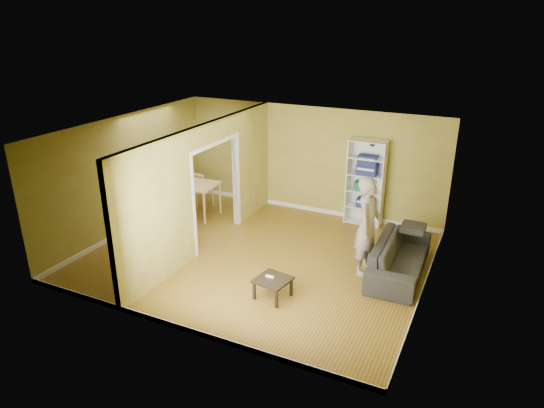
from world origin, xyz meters
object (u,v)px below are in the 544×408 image
at_px(bookshelf, 366,182).
at_px(dining_table, 190,186).
at_px(coffee_table, 273,282).
at_px(sofa, 400,252).
at_px(chair_near, 177,203).
at_px(chair_left, 164,193).
at_px(person, 368,218).
at_px(chair_far, 204,190).

height_order(bookshelf, dining_table, bookshelf).
bearing_deg(coffee_table, sofa, 45.70).
bearing_deg(dining_table, chair_near, -88.76).
bearing_deg(chair_near, coffee_table, -42.68).
bearing_deg(chair_left, dining_table, 119.41).
height_order(person, coffee_table, person).
relative_size(person, dining_table, 1.71).
distance_m(bookshelf, chair_far, 4.03).
relative_size(sofa, person, 1.01).
bearing_deg(sofa, coffee_table, 134.16).
relative_size(coffee_table, dining_table, 0.42).
distance_m(person, coffee_table, 2.13).
bearing_deg(coffee_table, person, 53.29).
bearing_deg(chair_far, chair_near, 101.99).
bearing_deg(person, dining_table, 80.85).
bearing_deg(chair_left, sofa, 108.57).
distance_m(sofa, chair_far, 5.34).
height_order(dining_table, chair_near, chair_near).
bearing_deg(chair_near, chair_far, 77.25).
xyz_separation_m(bookshelf, dining_table, (-3.93, -1.35, -0.26)).
bearing_deg(chair_near, dining_table, 78.46).
relative_size(person, chair_left, 2.43).
relative_size(coffee_table, chair_left, 0.60).
distance_m(coffee_table, chair_left, 4.86).
bearing_deg(bookshelf, chair_far, -168.88).
bearing_deg(chair_far, bookshelf, -156.92).
height_order(bookshelf, chair_near, bookshelf).
height_order(chair_left, chair_far, chair_far).
relative_size(sofa, chair_far, 2.43).
height_order(dining_table, chair_far, chair_far).
bearing_deg(sofa, chair_near, 86.97).
height_order(person, chair_near, person).
bearing_deg(person, sofa, -66.08).
distance_m(sofa, dining_table, 5.25).
relative_size(bookshelf, dining_table, 1.54).
relative_size(bookshelf, chair_left, 2.18).
xyz_separation_m(sofa, chair_far, (-5.18, 1.29, 0.03)).
xyz_separation_m(coffee_table, dining_table, (-3.41, 2.53, 0.42)).
bearing_deg(bookshelf, coffee_table, -97.62).
distance_m(person, chair_near, 4.64).
distance_m(person, dining_table, 4.71).
bearing_deg(bookshelf, chair_left, -163.29).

